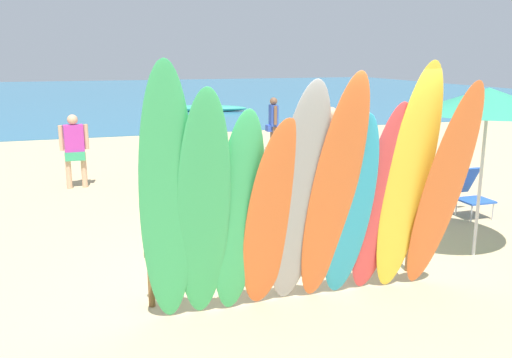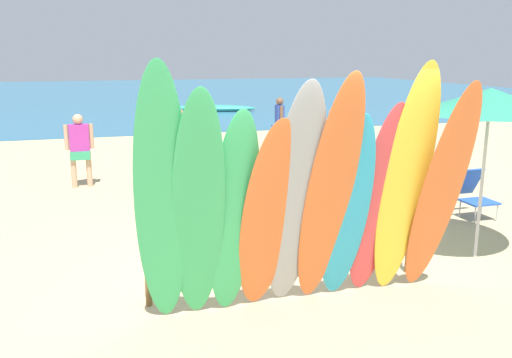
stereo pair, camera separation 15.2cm
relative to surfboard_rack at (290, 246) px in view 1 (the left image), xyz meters
name	(u,v)px [view 1 (the left image)]	position (x,y,z in m)	size (l,w,h in m)	color
ground	(148,130)	(0.00, 14.00, -0.50)	(60.00, 60.00, 0.00)	tan
ocean_water	(116,94)	(0.00, 32.61, -0.49)	(60.00, 40.00, 0.02)	teal
surfboard_rack	(290,246)	(0.00, 0.00, 0.00)	(3.28, 0.07, 0.62)	brown
surfboard_green_0	(167,204)	(-1.47, -0.67, 0.81)	(0.50, 0.07, 2.71)	#38B266
surfboard_green_1	(203,213)	(-1.14, -0.68, 0.70)	(0.50, 0.06, 2.51)	#38B266
surfboard_green_2	(238,218)	(-0.78, -0.60, 0.59)	(0.48, 0.08, 2.25)	#38B266
surfboard_orange_3	(272,219)	(-0.44, -0.61, 0.55)	(0.56, 0.07, 2.20)	orange
surfboard_grey_4	(299,201)	(-0.17, -0.65, 0.72)	(0.53, 0.07, 2.56)	#999EA3
surfboard_orange_5	(333,196)	(0.17, -0.70, 0.76)	(0.51, 0.08, 2.64)	orange
surfboard_teal_6	(350,210)	(0.43, -0.60, 0.56)	(0.49, 0.08, 2.19)	#289EC6
surfboard_red_7	(381,202)	(0.82, -0.54, 0.60)	(0.53, 0.07, 2.26)	#D13D42
surfboard_yellow_8	(408,184)	(1.07, -0.63, 0.80)	(0.53, 0.07, 2.66)	yellow
surfboard_orange_9	(442,192)	(1.44, -0.73, 0.71)	(0.49, 0.06, 2.54)	orange
beachgoer_photographing	(330,146)	(2.20, 3.59, 0.48)	(0.63, 0.30, 1.69)	tan
beachgoer_strolling	(74,146)	(-2.36, 5.75, 0.36)	(0.56, 0.24, 1.49)	tan
beachgoer_midbeach	(273,121)	(2.78, 8.37, 0.37)	(0.39, 0.57, 1.50)	brown
beachgoer_by_water	(176,143)	(-0.42, 5.22, 0.41)	(0.55, 0.36, 1.58)	#9E704C
beach_chair_red	(468,190)	(3.89, 1.80, -0.08)	(0.50, 0.74, 0.79)	#B7B7BC
beach_chair_blue	(375,183)	(2.68, 2.73, -0.07)	(0.72, 0.83, 0.81)	#B7B7BC
beach_umbrella	(488,101)	(2.74, 0.21, 1.57)	(1.82, 1.82, 2.23)	silver
distant_boat	(203,108)	(3.26, 19.58, -0.35)	(4.19, 2.00, 0.33)	teal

